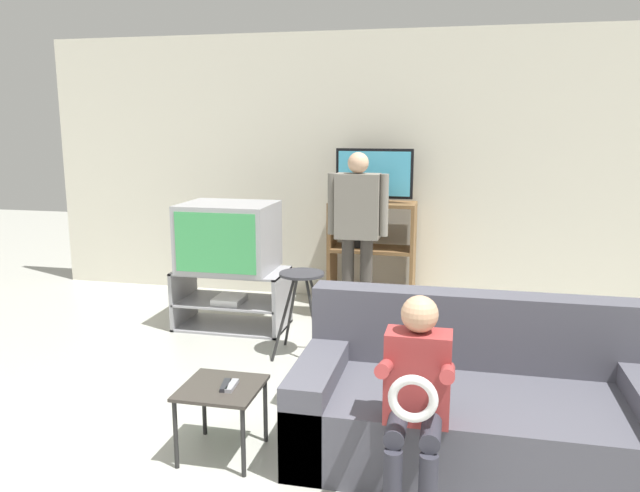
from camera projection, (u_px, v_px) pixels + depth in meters
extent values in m
cube|color=silver|center=(354.00, 169.00, 6.12)|extent=(6.40, 0.06, 2.60)
cube|color=#939399|center=(233.00, 325.00, 5.43)|extent=(0.94, 0.52, 0.02)
cube|color=#939399|center=(232.00, 301.00, 5.39)|extent=(0.90, 0.52, 0.02)
cube|color=#939399|center=(231.00, 271.00, 5.33)|extent=(0.94, 0.52, 0.02)
cube|color=#939399|center=(184.00, 295.00, 5.48)|extent=(0.03, 0.52, 0.51)
cube|color=#939399|center=(283.00, 302.00, 5.28)|extent=(0.03, 0.52, 0.51)
cube|color=silver|center=(229.00, 299.00, 5.32)|extent=(0.24, 0.28, 0.05)
cube|color=#9E9EA3|center=(229.00, 237.00, 5.30)|extent=(0.77, 0.61, 0.57)
cube|color=#3FA559|center=(215.00, 243.00, 5.00)|extent=(0.69, 0.01, 0.49)
cube|color=brown|center=(332.00, 252.00, 6.06)|extent=(0.03, 0.38, 1.01)
cube|color=brown|center=(413.00, 256.00, 5.89)|extent=(0.03, 0.38, 1.01)
cube|color=brown|center=(371.00, 303.00, 6.07)|extent=(0.75, 0.38, 0.03)
cube|color=brown|center=(372.00, 249.00, 5.97)|extent=(0.75, 0.38, 0.03)
cube|color=brown|center=(373.00, 204.00, 5.88)|extent=(0.75, 0.38, 0.03)
cube|color=black|center=(357.00, 237.00, 5.92)|extent=(0.18, 0.04, 0.22)
cube|color=black|center=(374.00, 200.00, 5.86)|extent=(0.25, 0.20, 0.04)
cube|color=black|center=(374.00, 173.00, 5.81)|extent=(0.72, 0.04, 0.46)
cube|color=#4CB7E0|center=(374.00, 174.00, 5.79)|extent=(0.67, 0.01, 0.41)
cylinder|color=black|center=(283.00, 319.00, 4.63)|extent=(0.17, 0.16, 0.64)
cylinder|color=black|center=(313.00, 321.00, 4.58)|extent=(0.17, 0.16, 0.64)
cylinder|color=black|center=(291.00, 310.00, 4.84)|extent=(0.17, 0.16, 0.64)
cylinder|color=black|center=(320.00, 312.00, 4.79)|extent=(0.17, 0.16, 0.64)
cylinder|color=#333338|center=(302.00, 274.00, 4.65)|extent=(0.34, 0.34, 0.02)
cube|color=#38332D|center=(221.00, 388.00, 3.27)|extent=(0.41, 0.41, 0.02)
cylinder|color=black|center=(176.00, 435.00, 3.18)|extent=(0.02, 0.02, 0.37)
cylinder|color=black|center=(243.00, 442.00, 3.10)|extent=(0.02, 0.02, 0.37)
cylinder|color=black|center=(204.00, 404.00, 3.52)|extent=(0.02, 0.02, 0.37)
cylinder|color=black|center=(265.00, 410.00, 3.44)|extent=(0.02, 0.02, 0.37)
cube|color=#232328|center=(225.00, 385.00, 3.26)|extent=(0.06, 0.15, 0.02)
cube|color=gray|center=(232.00, 386.00, 3.25)|extent=(0.05, 0.15, 0.02)
cube|color=#4C4C56|center=(475.00, 425.00, 3.27)|extent=(1.89, 0.92, 0.38)
cube|color=#4C4C56|center=(478.00, 330.00, 3.53)|extent=(1.89, 0.20, 0.42)
cube|color=#4C4C56|center=(320.00, 399.00, 3.43)|extent=(0.22, 0.92, 0.50)
cylinder|color=#3D3833|center=(348.00, 279.00, 5.54)|extent=(0.11, 0.11, 0.75)
cylinder|color=#3D3833|center=(366.00, 280.00, 5.50)|extent=(0.11, 0.11, 0.75)
cube|color=gray|center=(358.00, 206.00, 5.39)|extent=(0.38, 0.20, 0.56)
cylinder|color=gray|center=(332.00, 204.00, 5.44)|extent=(0.08, 0.08, 0.54)
cylinder|color=gray|center=(384.00, 205.00, 5.34)|extent=(0.08, 0.08, 0.54)
sphere|color=#DBAD89|center=(358.00, 163.00, 5.32)|extent=(0.18, 0.18, 0.18)
cylinder|color=#2D2D38|center=(392.00, 492.00, 2.67)|extent=(0.08, 0.08, 0.38)
cylinder|color=#2D2D38|center=(397.00, 425.00, 2.77)|extent=(0.09, 0.30, 0.09)
cylinder|color=#2D2D38|center=(431.00, 428.00, 2.74)|extent=(0.09, 0.30, 0.09)
cube|color=#993333|center=(418.00, 377.00, 2.87)|extent=(0.30, 0.17, 0.43)
cylinder|color=#993333|center=(385.00, 367.00, 2.76)|extent=(0.06, 0.31, 0.14)
cylinder|color=#993333|center=(448.00, 372.00, 2.70)|extent=(0.06, 0.31, 0.14)
sphere|color=tan|center=(420.00, 314.00, 2.81)|extent=(0.17, 0.17, 0.17)
torus|color=silver|center=(413.00, 399.00, 2.59)|extent=(0.21, 0.04, 0.21)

